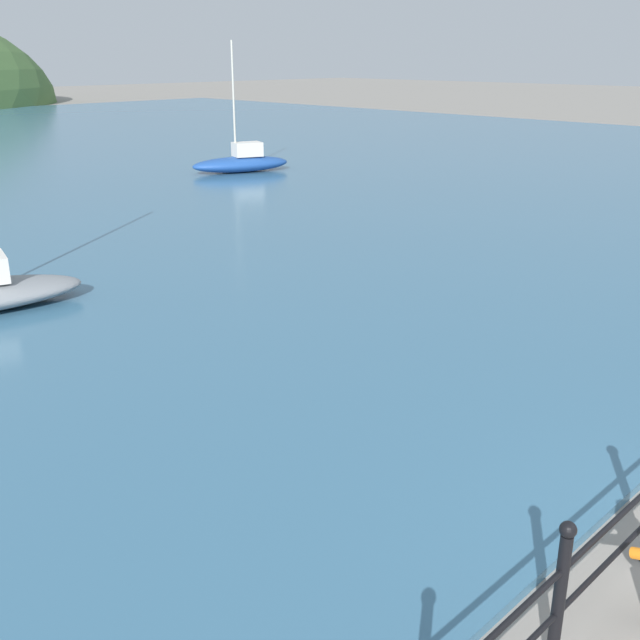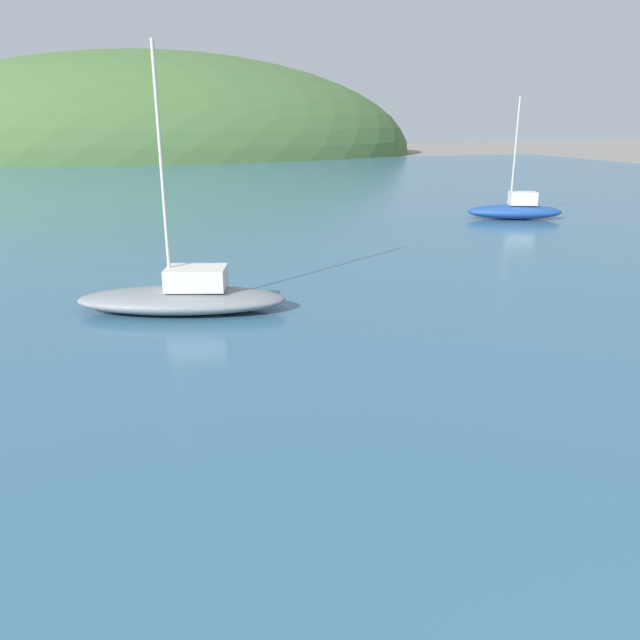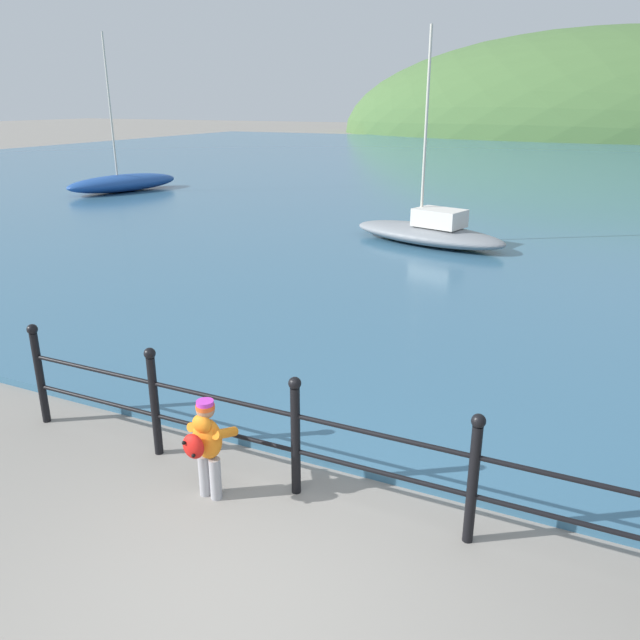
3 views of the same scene
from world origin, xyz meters
name	(u,v)px [view 1 (image 1 of 3)]	position (x,y,z in m)	size (l,w,h in m)	color
boat_red_dinghy	(241,162)	(11.45, 21.17, 0.46)	(3.81, 2.40, 4.53)	#1E4793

